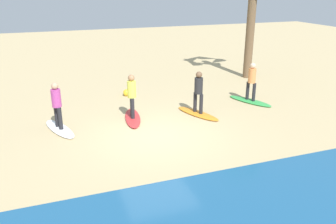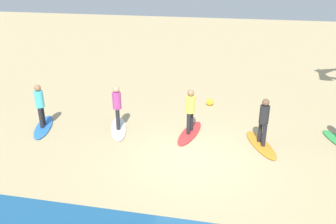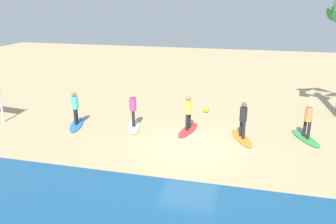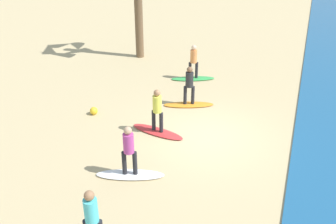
{
  "view_description": "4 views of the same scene",
  "coord_description": "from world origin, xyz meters",
  "views": [
    {
      "loc": [
        3.32,
        10.41,
        4.84
      ],
      "look_at": [
        -0.46,
        -0.09,
        0.74
      ],
      "focal_mm": 37.37,
      "sensor_mm": 36.0,
      "label": 1
    },
    {
      "loc": [
        -1.13,
        9.87,
        5.91
      ],
      "look_at": [
        1.21,
        -1.73,
        0.8
      ],
      "focal_mm": 37.93,
      "sensor_mm": 36.0,
      "label": 2
    },
    {
      "loc": [
        -2.27,
        13.1,
        6.0
      ],
      "look_at": [
        1.14,
        -0.74,
        1.2
      ],
      "focal_mm": 36.12,
      "sensor_mm": 36.0,
      "label": 3
    },
    {
      "loc": [
        11.37,
        2.75,
        7.07
      ],
      "look_at": [
        0.4,
        -1.3,
        0.94
      ],
      "focal_mm": 40.06,
      "sensor_mm": 36.0,
      "label": 4
    }
  ],
  "objects": [
    {
      "name": "surfboard_orange",
      "position": [
        -2.14,
        -1.31,
        0.04
      ],
      "size": [
        1.31,
        2.16,
        0.09
      ],
      "primitive_type": "ellipsoid",
      "rotation": [
        0.0,
        0.0,
        1.95
      ],
      "color": "orange",
      "rests_on": "ground"
    },
    {
      "name": "surfboard_blue",
      "position": [
        5.92,
        -1.11,
        0.04
      ],
      "size": [
        1.17,
        2.17,
        0.09
      ],
      "primitive_type": "ellipsoid",
      "rotation": [
        0.0,
        0.0,
        1.88
      ],
      "color": "blue",
      "rests_on": "ground"
    },
    {
      "name": "surfer_white",
      "position": [
        3.08,
        -1.54,
        1.04
      ],
      "size": [
        0.32,
        0.44,
        1.64
      ],
      "color": "#232328",
      "rests_on": "surfboard_white"
    },
    {
      "name": "beach_ball",
      "position": [
        -0.07,
        -4.64,
        0.16
      ],
      "size": [
        0.31,
        0.31,
        0.31
      ],
      "primitive_type": "sphere",
      "color": "yellow",
      "rests_on": "ground"
    },
    {
      "name": "ground_plane",
      "position": [
        0.0,
        0.0,
        0.0
      ],
      "size": [
        60.0,
        60.0,
        0.0
      ],
      "primitive_type": "plane",
      "color": "tan"
    },
    {
      "name": "surfer_blue",
      "position": [
        5.92,
        -1.11,
        1.04
      ],
      "size": [
        0.32,
        0.44,
        1.64
      ],
      "color": "#232328",
      "rests_on": "surfboard_blue"
    },
    {
      "name": "surfboard_white",
      "position": [
        3.08,
        -1.54,
        0.04
      ],
      "size": [
        1.2,
        2.17,
        0.09
      ],
      "primitive_type": "ellipsoid",
      "rotation": [
        0.0,
        0.0,
        1.9
      ],
      "color": "white",
      "rests_on": "ground"
    },
    {
      "name": "surfer_orange",
      "position": [
        -2.14,
        -1.31,
        1.04
      ],
      "size": [
        0.32,
        0.44,
        1.64
      ],
      "color": "#232328",
      "rests_on": "surfboard_orange"
    },
    {
      "name": "surfer_red",
      "position": [
        0.39,
        -1.71,
        1.04
      ],
      "size": [
        0.32,
        0.45,
        1.64
      ],
      "color": "#232328",
      "rests_on": "surfboard_red"
    },
    {
      "name": "surfboard_red",
      "position": [
        0.39,
        -1.71,
        0.04
      ],
      "size": [
        0.92,
        2.17,
        0.09
      ],
      "primitive_type": "ellipsoid",
      "rotation": [
        0.0,
        0.0,
        1.39
      ],
      "color": "red",
      "rests_on": "ground"
    }
  ]
}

